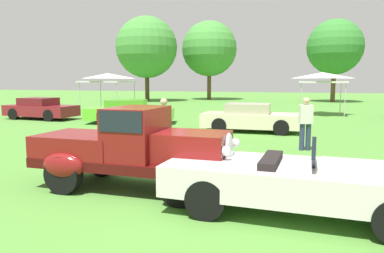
{
  "coord_description": "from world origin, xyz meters",
  "views": [
    {
      "loc": [
        2.63,
        -7.01,
        2.25
      ],
      "look_at": [
        -0.29,
        3.02,
        0.92
      ],
      "focal_mm": 34.37,
      "sensor_mm": 36.0,
      "label": 1
    }
  ],
  "objects_px": {
    "feature_pickup_truck": "(134,148)",
    "spectator_near_truck": "(306,122)",
    "show_car_cream": "(251,118)",
    "canopy_tent_left_field": "(108,77)",
    "canopy_tent_center_field": "(322,77)",
    "show_car_lime": "(129,112)",
    "neighbor_convertible": "(304,181)",
    "show_car_burgundy": "(40,109)",
    "spectator_by_row": "(164,123)"
  },
  "relations": [
    {
      "from": "feature_pickup_truck",
      "to": "spectator_near_truck",
      "type": "distance_m",
      "value": 6.38
    },
    {
      "from": "show_car_cream",
      "to": "canopy_tent_left_field",
      "type": "bearing_deg",
      "value": 144.03
    },
    {
      "from": "canopy_tent_left_field",
      "to": "feature_pickup_truck",
      "type": "bearing_deg",
      "value": -59.49
    },
    {
      "from": "canopy_tent_left_field",
      "to": "canopy_tent_center_field",
      "type": "xyz_separation_m",
      "value": [
        14.88,
        0.54,
        -0.0
      ]
    },
    {
      "from": "feature_pickup_truck",
      "to": "show_car_lime",
      "type": "distance_m",
      "value": 11.73
    },
    {
      "from": "neighbor_convertible",
      "to": "show_car_burgundy",
      "type": "xyz_separation_m",
      "value": [
        -14.32,
        11.42,
        0.02
      ]
    },
    {
      "from": "show_car_lime",
      "to": "spectator_near_truck",
      "type": "distance_m",
      "value": 10.07
    },
    {
      "from": "neighbor_convertible",
      "to": "show_car_lime",
      "type": "bearing_deg",
      "value": 127.77
    },
    {
      "from": "spectator_near_truck",
      "to": "canopy_tent_left_field",
      "type": "relative_size",
      "value": 0.52
    },
    {
      "from": "feature_pickup_truck",
      "to": "canopy_tent_center_field",
      "type": "distance_m",
      "value": 18.66
    },
    {
      "from": "feature_pickup_truck",
      "to": "show_car_burgundy",
      "type": "distance_m",
      "value": 15.46
    },
    {
      "from": "show_car_burgundy",
      "to": "spectator_near_truck",
      "type": "xyz_separation_m",
      "value": [
        14.42,
        -5.51,
        0.31
      ]
    },
    {
      "from": "neighbor_convertible",
      "to": "canopy_tent_left_field",
      "type": "relative_size",
      "value": 1.42
    },
    {
      "from": "spectator_by_row",
      "to": "canopy_tent_left_field",
      "type": "xyz_separation_m",
      "value": [
        -9.56,
        13.76,
        1.51
      ]
    },
    {
      "from": "show_car_burgundy",
      "to": "canopy_tent_left_field",
      "type": "distance_m",
      "value": 6.89
    },
    {
      "from": "show_car_burgundy",
      "to": "canopy_tent_left_field",
      "type": "relative_size",
      "value": 1.33
    },
    {
      "from": "show_car_cream",
      "to": "spectator_near_truck",
      "type": "height_order",
      "value": "spectator_near_truck"
    },
    {
      "from": "show_car_lime",
      "to": "canopy_tent_center_field",
      "type": "relative_size",
      "value": 1.69
    },
    {
      "from": "spectator_by_row",
      "to": "show_car_lime",
      "type": "bearing_deg",
      "value": 123.4
    },
    {
      "from": "show_car_lime",
      "to": "show_car_cream",
      "type": "xyz_separation_m",
      "value": [
        6.45,
        -1.39,
        -0.0
      ]
    },
    {
      "from": "canopy_tent_left_field",
      "to": "canopy_tent_center_field",
      "type": "distance_m",
      "value": 14.89
    },
    {
      "from": "show_car_burgundy",
      "to": "spectator_by_row",
      "type": "relative_size",
      "value": 2.54
    },
    {
      "from": "show_car_lime",
      "to": "show_car_cream",
      "type": "bearing_deg",
      "value": -12.17
    },
    {
      "from": "show_car_burgundy",
      "to": "canopy_tent_center_field",
      "type": "relative_size",
      "value": 1.53
    },
    {
      "from": "neighbor_convertible",
      "to": "show_car_cream",
      "type": "distance_m",
      "value": 9.88
    },
    {
      "from": "neighbor_convertible",
      "to": "canopy_tent_center_field",
      "type": "relative_size",
      "value": 1.63
    },
    {
      "from": "show_car_lime",
      "to": "canopy_tent_left_field",
      "type": "height_order",
      "value": "canopy_tent_left_field"
    },
    {
      "from": "canopy_tent_left_field",
      "to": "spectator_near_truck",
      "type": "bearing_deg",
      "value": -41.4
    },
    {
      "from": "show_car_burgundy",
      "to": "spectator_by_row",
      "type": "bearing_deg",
      "value": -34.96
    },
    {
      "from": "show_car_cream",
      "to": "neighbor_convertible",
      "type": "bearing_deg",
      "value": -77.66
    },
    {
      "from": "spectator_by_row",
      "to": "canopy_tent_left_field",
      "type": "distance_m",
      "value": 16.82
    },
    {
      "from": "show_car_burgundy",
      "to": "neighbor_convertible",
      "type": "bearing_deg",
      "value": -38.57
    },
    {
      "from": "canopy_tent_left_field",
      "to": "canopy_tent_center_field",
      "type": "relative_size",
      "value": 1.15
    },
    {
      "from": "spectator_by_row",
      "to": "canopy_tent_left_field",
      "type": "bearing_deg",
      "value": 124.78
    },
    {
      "from": "neighbor_convertible",
      "to": "spectator_near_truck",
      "type": "distance_m",
      "value": 5.92
    },
    {
      "from": "neighbor_convertible",
      "to": "canopy_tent_left_field",
      "type": "xyz_separation_m",
      "value": [
        -13.65,
        18.03,
        1.84
      ]
    },
    {
      "from": "show_car_lime",
      "to": "canopy_tent_left_field",
      "type": "distance_m",
      "value": 8.83
    },
    {
      "from": "show_car_cream",
      "to": "spectator_near_truck",
      "type": "bearing_deg",
      "value": -59.46
    },
    {
      "from": "show_car_lime",
      "to": "canopy_tent_center_field",
      "type": "xyz_separation_m",
      "value": [
        9.8,
        7.52,
        1.82
      ]
    },
    {
      "from": "feature_pickup_truck",
      "to": "canopy_tent_left_field",
      "type": "relative_size",
      "value": 1.31
    },
    {
      "from": "neighbor_convertible",
      "to": "spectator_near_truck",
      "type": "xyz_separation_m",
      "value": [
        0.1,
        5.91,
        0.33
      ]
    },
    {
      "from": "feature_pickup_truck",
      "to": "canopy_tent_center_field",
      "type": "relative_size",
      "value": 1.5
    },
    {
      "from": "show_car_burgundy",
      "to": "spectator_by_row",
      "type": "distance_m",
      "value": 12.49
    },
    {
      "from": "show_car_burgundy",
      "to": "canopy_tent_center_field",
      "type": "distance_m",
      "value": 17.22
    },
    {
      "from": "show_car_burgundy",
      "to": "feature_pickup_truck",
      "type": "bearing_deg",
      "value": -44.73
    },
    {
      "from": "feature_pickup_truck",
      "to": "canopy_tent_left_field",
      "type": "xyz_separation_m",
      "value": [
        -10.3,
        17.48,
        1.56
      ]
    },
    {
      "from": "show_car_burgundy",
      "to": "spectator_near_truck",
      "type": "height_order",
      "value": "spectator_near_truck"
    },
    {
      "from": "neighbor_convertible",
      "to": "show_car_burgundy",
      "type": "relative_size",
      "value": 1.07
    },
    {
      "from": "show_car_lime",
      "to": "spectator_by_row",
      "type": "relative_size",
      "value": 2.81
    },
    {
      "from": "canopy_tent_center_field",
      "to": "show_car_burgundy",
      "type": "bearing_deg",
      "value": -155.33
    }
  ]
}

